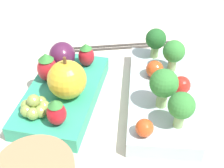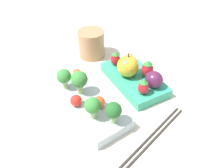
{
  "view_description": "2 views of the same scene",
  "coord_description": "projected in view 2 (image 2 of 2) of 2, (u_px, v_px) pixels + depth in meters",
  "views": [
    {
      "loc": [
        0.35,
        0.02,
        0.32
      ],
      "look_at": [
        -0.0,
        -0.0,
        0.03
      ],
      "focal_mm": 50.0,
      "sensor_mm": 36.0,
      "label": 1
    },
    {
      "loc": [
        -0.36,
        0.29,
        0.42
      ],
      "look_at": [
        -0.0,
        -0.0,
        0.03
      ],
      "focal_mm": 40.0,
      "sensor_mm": 36.0,
      "label": 2
    }
  ],
  "objects": [
    {
      "name": "cherry_tomato_1",
      "position": [
        77.0,
        101.0,
        0.55
      ],
      "size": [
        0.03,
        0.03,
        0.03
      ],
      "color": "red",
      "rests_on": "bento_box_savoury"
    },
    {
      "name": "chopsticks_pair",
      "position": [
        154.0,
        136.0,
        0.52
      ],
      "size": [
        0.05,
        0.21,
        0.01
      ],
      "color": "#332D28",
      "rests_on": "ground_plane"
    },
    {
      "name": "cherry_tomato_0",
      "position": [
        77.0,
        74.0,
        0.63
      ],
      "size": [
        0.02,
        0.02,
        0.02
      ],
      "color": "#DB4C1E",
      "rests_on": "bento_box_savoury"
    },
    {
      "name": "broccoli_floret_1",
      "position": [
        93.0,
        106.0,
        0.51
      ],
      "size": [
        0.03,
        0.03,
        0.05
      ],
      "color": "#93B770",
      "rests_on": "bento_box_savoury"
    },
    {
      "name": "bento_box_savoury",
      "position": [
        88.0,
        105.0,
        0.58
      ],
      "size": [
        0.22,
        0.1,
        0.02
      ],
      "color": "silver",
      "rests_on": "ground_plane"
    },
    {
      "name": "apple",
      "position": [
        128.0,
        66.0,
        0.63
      ],
      "size": [
        0.06,
        0.06,
        0.07
      ],
      "color": "gold",
      "rests_on": "bento_box_fruit"
    },
    {
      "name": "strawberry_0",
      "position": [
        143.0,
        87.0,
        0.58
      ],
      "size": [
        0.03,
        0.03,
        0.04
      ],
      "color": "red",
      "rests_on": "bento_box_fruit"
    },
    {
      "name": "broccoli_floret_3",
      "position": [
        64.0,
        77.0,
        0.58
      ],
      "size": [
        0.03,
        0.03,
        0.05
      ],
      "color": "#93B770",
      "rests_on": "bento_box_savoury"
    },
    {
      "name": "strawberry_2",
      "position": [
        115.0,
        58.0,
        0.67
      ],
      "size": [
        0.03,
        0.03,
        0.04
      ],
      "color": "red",
      "rests_on": "bento_box_fruit"
    },
    {
      "name": "strawberry_1",
      "position": [
        148.0,
        69.0,
        0.63
      ],
      "size": [
        0.03,
        0.03,
        0.05
      ],
      "color": "red",
      "rests_on": "bento_box_fruit"
    },
    {
      "name": "plum",
      "position": [
        154.0,
        79.0,
        0.6
      ],
      "size": [
        0.05,
        0.04,
        0.04
      ],
      "color": "#511E42",
      "rests_on": "bento_box_fruit"
    },
    {
      "name": "broccoli_floret_0",
      "position": [
        114.0,
        111.0,
        0.5
      ],
      "size": [
        0.03,
        0.03,
        0.05
      ],
      "color": "#93B770",
      "rests_on": "bento_box_savoury"
    },
    {
      "name": "bento_box_fruit",
      "position": [
        133.0,
        79.0,
        0.65
      ],
      "size": [
        0.2,
        0.13,
        0.02
      ],
      "color": "#33A87F",
      "rests_on": "ground_plane"
    },
    {
      "name": "drinking_cup",
      "position": [
        91.0,
        44.0,
        0.74
      ],
      "size": [
        0.08,
        0.08,
        0.08
      ],
      "color": "tan",
      "rests_on": "ground_plane"
    },
    {
      "name": "broccoli_floret_2",
      "position": [
        79.0,
        80.0,
        0.57
      ],
      "size": [
        0.04,
        0.04,
        0.06
      ],
      "color": "#93B770",
      "rests_on": "bento_box_savoury"
    },
    {
      "name": "ground_plane",
      "position": [
        111.0,
        95.0,
        0.62
      ],
      "size": [
        4.0,
        4.0,
        0.0
      ],
      "primitive_type": "plane",
      "color": "beige"
    },
    {
      "name": "grape_cluster",
      "position": [
        129.0,
        60.0,
        0.68
      ],
      "size": [
        0.04,
        0.04,
        0.03
      ],
      "color": "#8EA84C",
      "rests_on": "bento_box_fruit"
    },
    {
      "name": "cherry_tomato_2",
      "position": [
        99.0,
        102.0,
        0.55
      ],
      "size": [
        0.03,
        0.03,
        0.03
      ],
      "color": "#DB4C1E",
      "rests_on": "bento_box_savoury"
    }
  ]
}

